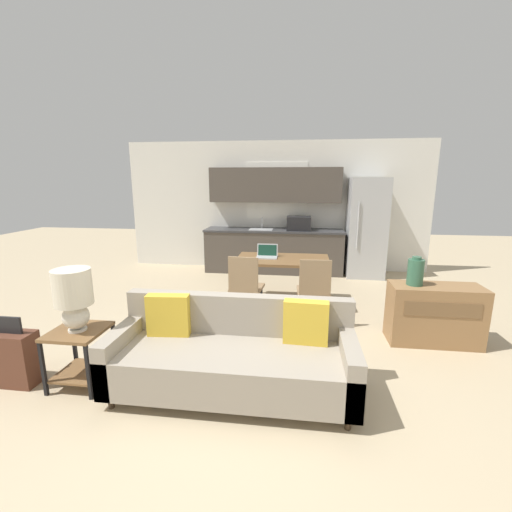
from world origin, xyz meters
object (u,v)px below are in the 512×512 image
couch (233,355)px  table_lamp (73,295)px  laptop (267,254)px  credenza (434,314)px  dining_chair_near_left (246,285)px  dining_chair_near_right (314,288)px  dining_table (282,263)px  vase (415,272)px  suitcase (14,358)px  side_table (80,348)px  refrigerator (366,228)px

couch → table_lamp: 1.54m
couch → laptop: size_ratio=6.71×
credenza → dining_chair_near_left: bearing=171.4°
dining_chair_near_right → dining_table: bearing=-62.6°
table_lamp → vase: bearing=21.9°
dining_table → dining_chair_near_right: bearing=-59.6°
suitcase → vase: bearing=19.7°
side_table → laptop: bearing=58.4°
refrigerator → credenza: (0.30, -2.94, -0.62)m
couch → laptop: bearing=88.3°
credenza → laptop: size_ratio=3.18×
couch → suitcase: couch is taller
refrigerator → dining_chair_near_right: (-1.09, -2.63, -0.46)m
vase → suitcase: bearing=-160.3°
suitcase → dining_chair_near_left: bearing=42.6°
couch → dining_chair_near_right: (0.77, 1.54, 0.18)m
couch → suitcase: bearing=-174.9°
table_lamp → credenza: bearing=20.4°
couch → suitcase: 2.07m
table_lamp → dining_chair_near_right: 2.78m
refrigerator → vase: bearing=-89.1°
dining_table → side_table: 3.00m
table_lamp → dining_chair_near_left: 2.16m
couch → vase: bearing=33.0°
dining_chair_near_right → couch: bearing=60.3°
refrigerator → table_lamp: size_ratio=3.35×
side_table → table_lamp: size_ratio=0.94×
dining_table → laptop: size_ratio=4.36×
side_table → laptop: size_ratio=1.70×
refrigerator → suitcase: 5.91m
vase → dining_chair_near_left: 2.11m
refrigerator → table_lamp: bearing=-127.7°
table_lamp → vase: table_lamp is taller
side_table → laptop: laptop is taller
vase → dining_chair_near_left: size_ratio=0.36×
refrigerator → laptop: (-1.79, -1.80, -0.20)m
couch → laptop: laptop is taller
table_lamp → laptop: (1.51, 2.47, -0.11)m
dining_table → refrigerator: bearing=50.2°
refrigerator → vase: 2.93m
laptop → vase: bearing=-32.2°
laptop → suitcase: bearing=-130.6°
couch → refrigerator: bearing=65.9°
dining_chair_near_left → laptop: same height
vase → dining_table: bearing=146.2°
side_table → laptop: 2.92m
laptop → suitcase: size_ratio=0.48×
dining_chair_near_right → table_lamp: bearing=33.6°
dining_table → couch: (-0.32, -2.31, -0.32)m
refrigerator → side_table: refrigerator is taller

